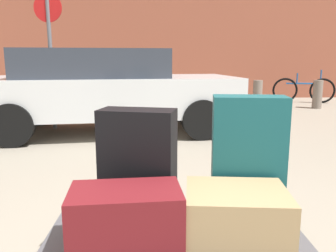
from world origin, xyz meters
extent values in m
cube|color=#4C4C51|center=(0.00, 0.00, 0.29)|extent=(1.36, 0.75, 0.10)
cylinder|color=black|center=(0.46, 0.26, 0.12)|extent=(0.24, 0.06, 0.24)
cylinder|color=black|center=(-0.46, 0.26, 0.12)|extent=(0.24, 0.06, 0.24)
cube|color=#144C51|center=(0.44, 0.24, 0.69)|extent=(0.44, 0.25, 0.71)
cube|color=maroon|center=(-0.25, -0.14, 0.49)|extent=(0.57, 0.37, 0.30)
cube|color=#9E7F56|center=(0.31, -0.09, 0.47)|extent=(0.55, 0.45, 0.27)
cube|color=black|center=(-0.21, 0.23, 0.66)|extent=(0.47, 0.30, 0.63)
cube|color=silver|center=(-0.90, 4.31, 0.64)|extent=(4.50, 2.35, 0.64)
cube|color=#2D333D|center=(-1.15, 4.27, 1.19)|extent=(2.60, 1.89, 0.46)
cylinder|color=black|center=(0.39, 5.34, 0.32)|extent=(0.66, 0.30, 0.64)
cylinder|color=black|center=(0.62, 3.65, 0.32)|extent=(0.66, 0.30, 0.64)
cylinder|color=black|center=(-2.42, 4.96, 0.32)|extent=(0.66, 0.30, 0.64)
cylinder|color=black|center=(-2.20, 3.28, 0.32)|extent=(0.66, 0.30, 0.64)
torus|color=black|center=(3.71, 8.43, 0.36)|extent=(0.72, 0.21, 0.72)
torus|color=black|center=(4.72, 8.20, 0.36)|extent=(0.72, 0.21, 0.72)
cylinder|color=#194C8C|center=(4.22, 8.32, 0.56)|extent=(0.99, 0.26, 0.04)
cylinder|color=#194C8C|center=(4.02, 8.36, 0.71)|extent=(0.05, 0.05, 0.30)
cylinder|color=#194C8C|center=(4.66, 8.22, 0.76)|extent=(0.05, 0.05, 0.40)
cylinder|color=#72665B|center=(2.50, 7.10, 0.37)|extent=(0.24, 0.24, 0.73)
cylinder|color=#72665B|center=(4.07, 7.10, 0.37)|extent=(0.24, 0.24, 0.73)
cylinder|color=slate|center=(-1.97, 4.63, 1.19)|extent=(0.07, 0.07, 2.39)
cylinder|color=red|center=(-1.97, 4.63, 2.14)|extent=(0.50, 0.07, 0.50)
camera|label=1|loc=(-0.10, -1.73, 1.25)|focal=37.12mm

